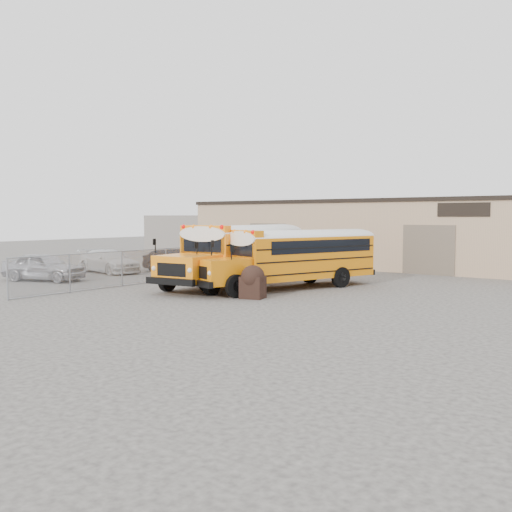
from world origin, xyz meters
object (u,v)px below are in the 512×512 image
Objects in this scene: school_bus_left at (295,244)px; car_white at (109,261)px; tarp_bundle at (253,281)px; school_bus_right at (379,250)px; car_silver at (44,267)px; car_dark at (175,261)px.

school_bus_left is 2.22× the size of car_white.
car_white is at bearing 166.60° from tarp_bundle.
school_bus_right is 16.53m from car_white.
tarp_bundle is at bearing -65.48° from school_bus_left.
school_bus_left is 7.64× the size of tarp_bundle.
school_bus_left is at bearing 174.37° from school_bus_right.
school_bus_left reaches higher than tarp_bundle.
tarp_bundle and car_white have the same top height.
school_bus_left is at bearing -55.09° from car_silver.
school_bus_left is at bearing -55.53° from car_dark.
car_silver reaches higher than car_dark.
school_bus_left is 2.50× the size of car_dark.
tarp_bundle is at bearing -96.41° from car_white.
school_bus_right reaches higher than car_silver.
car_silver is at bearing 162.67° from car_dark.
car_silver is at bearing -141.29° from school_bus_right.
school_bus_right is 12.66m from car_dark.
school_bus_right is at bearing -60.17° from car_white.
school_bus_left is 11.69m from car_white.
car_silver is at bearing -172.53° from tarp_bundle.
car_dark is (2.26, 7.68, -0.06)m from car_silver.
car_dark is (-6.14, -4.37, -1.09)m from school_bus_left.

